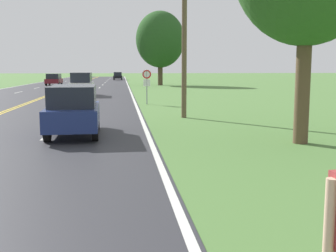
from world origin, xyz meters
name	(u,v)px	position (x,y,z in m)	size (l,w,h in m)	color
traffic_sign	(147,78)	(7.95, 28.58, 1.69)	(0.60, 0.10, 2.26)	gray
utility_pole_midground	(184,19)	(9.25, 20.95, 4.60)	(1.80, 0.24, 8.89)	brown
tree_left_verge	(160,40)	(11.67, 59.36, 6.22)	(6.64, 6.64, 10.06)	#473828
car_dark_blue_suv_nearest	(74,109)	(4.62, 16.09, 0.93)	(1.86, 4.16, 1.75)	black
car_white_suv_approaching	(82,84)	(2.94, 37.69, 1.02)	(1.83, 4.11, 1.97)	black
car_maroon_hatchback_mid_near	(54,79)	(-2.94, 60.81, 0.85)	(1.88, 4.25, 1.60)	black
car_black_hatchback_mid_far	(118,76)	(5.64, 87.07, 0.83)	(1.83, 4.14, 1.56)	black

